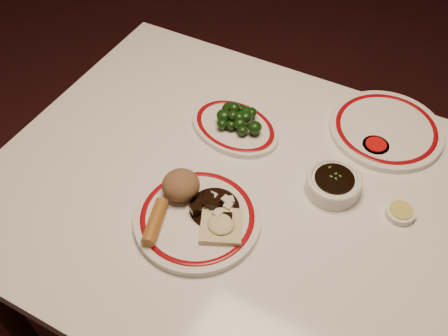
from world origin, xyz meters
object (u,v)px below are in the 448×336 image
fried_wonton (221,225)px  spring_roll (155,222)px  stirfry_heap (213,206)px  dining_table (252,218)px  broccoli_pile (236,117)px  soy_bowl (333,184)px  main_plate (197,218)px  broccoli_plate (235,127)px  rice_mound (181,185)px

fried_wonton → spring_roll: bearing=-154.5°
stirfry_heap → dining_table: bearing=58.3°
broccoli_pile → soy_bowl: bearing=-15.0°
dining_table → main_plate: bearing=-121.5°
dining_table → broccoli_pile: broccoli_pile is taller
stirfry_heap → broccoli_pile: 0.27m
fried_wonton → soy_bowl: (0.16, 0.22, -0.01)m
spring_roll → broccoli_pile: bearing=72.1°
soy_bowl → main_plate: bearing=-136.3°
fried_wonton → broccoli_pile: size_ratio=0.94×
main_plate → fried_wonton: fried_wonton is taller
fried_wonton → stirfry_heap: (-0.04, 0.04, 0.00)m
fried_wonton → dining_table: bearing=83.3°
main_plate → broccoli_plate: size_ratio=1.21×
dining_table → broccoli_plate: (-0.13, 0.16, 0.10)m
spring_roll → main_plate: bearing=27.8°
broccoli_pile → soy_bowl: size_ratio=0.99×
fried_wonton → broccoli_plate: 0.31m
fried_wonton → main_plate: bearing=176.7°
main_plate → spring_roll: 0.09m
dining_table → soy_bowl: 0.21m
stirfry_heap → fried_wonton: bearing=-41.6°
spring_roll → broccoli_plate: size_ratio=0.39×
dining_table → broccoli_plate: bearing=128.8°
rice_mound → broccoli_plate: size_ratio=0.30×
main_plate → fried_wonton: 0.06m
dining_table → fried_wonton: 0.17m
dining_table → stirfry_heap: stirfry_heap is taller
spring_roll → soy_bowl: 0.40m
rice_mound → fried_wonton: 0.13m
broccoli_plate → broccoli_pile: bearing=89.2°
rice_mound → soy_bowl: size_ratio=0.68×
stirfry_heap → broccoli_pile: broccoli_pile is taller
dining_table → broccoli_pile: (-0.13, 0.17, 0.13)m
rice_mound → spring_roll: bearing=-92.1°
soy_bowl → rice_mound: bearing=-147.9°
dining_table → broccoli_plate: size_ratio=4.45×
broccoli_plate → broccoli_pile: (0.00, 0.01, 0.03)m
fried_wonton → stirfry_heap: size_ratio=1.04×
main_plate → rice_mound: rice_mound is taller
broccoli_plate → soy_bowl: size_ratio=2.23×
main_plate → soy_bowl: soy_bowl is taller
main_plate → broccoli_plate: bearing=101.2°
spring_roll → stirfry_heap: bearing=32.1°
dining_table → broccoli_plate: broccoli_plate is taller
dining_table → spring_roll: spring_roll is taller
fried_wonton → soy_bowl: size_ratio=0.94×
dining_table → broccoli_plate: 0.23m
spring_roll → soy_bowl: (0.29, 0.28, -0.01)m
rice_mound → spring_roll: rice_mound is taller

